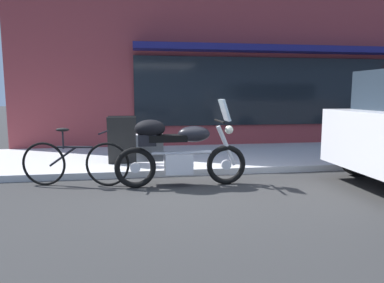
% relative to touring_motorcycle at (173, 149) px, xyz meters
% --- Properties ---
extents(ground_plane, '(80.00, 80.00, 0.00)m').
position_rel_touring_motorcycle_xyz_m(ground_plane, '(0.26, -0.49, -0.61)').
color(ground_plane, '#2C2C2C').
extents(touring_motorcycle, '(2.14, 0.66, 1.41)m').
position_rel_touring_motorcycle_xyz_m(touring_motorcycle, '(0.00, 0.00, 0.00)').
color(touring_motorcycle, black).
rests_on(touring_motorcycle, ground_plane).
extents(parked_bicycle, '(1.74, 0.51, 0.95)m').
position_rel_touring_motorcycle_xyz_m(parked_bicycle, '(-1.57, 0.25, -0.22)').
color(parked_bicycle, black).
rests_on(parked_bicycle, ground_plane).
extents(sandwich_board_sign, '(0.55, 0.41, 0.93)m').
position_rel_touring_motorcycle_xyz_m(sandwich_board_sign, '(-0.86, 1.41, -0.02)').
color(sandwich_board_sign, black).
rests_on(sandwich_board_sign, sidewalk_curb).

